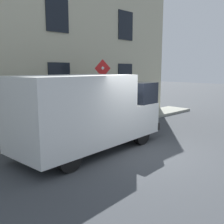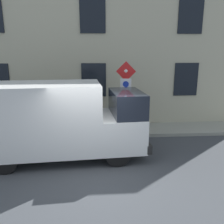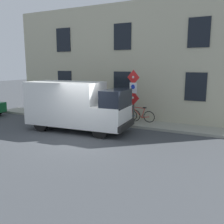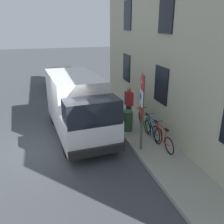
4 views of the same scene
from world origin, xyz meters
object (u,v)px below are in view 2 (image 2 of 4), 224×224
sign_post_stacked (126,91)px  bicycle_red (125,119)px  pedestrian (62,110)px  bicycle_green (88,120)px  litter_bin (83,123)px  bicycle_blue (106,119)px  delivery_van (60,119)px

sign_post_stacked → bicycle_red: size_ratio=1.66×
pedestrian → bicycle_red: bearing=87.0°
bicycle_green → litter_bin: litter_bin is taller
sign_post_stacked → pedestrian: 2.85m
litter_bin → bicycle_red: bearing=-68.8°
bicycle_red → litter_bin: bearing=20.7°
sign_post_stacked → bicycle_blue: (0.87, 0.74, -1.43)m
bicycle_red → bicycle_green: size_ratio=1.00×
sign_post_stacked → bicycle_green: (0.87, 1.59, -1.43)m
delivery_van → bicycle_red: size_ratio=3.19×
bicycle_green → pedestrian: pedestrian is taller
bicycle_green → pedestrian: bearing=24.3°
bicycle_green → pedestrian: size_ratio=1.00×
sign_post_stacked → bicycle_blue: sign_post_stacked is taller
bicycle_blue → litter_bin: size_ratio=1.90×
bicycle_green → litter_bin: size_ratio=1.91×
sign_post_stacked → pedestrian: size_ratio=1.65×
sign_post_stacked → bicycle_green: bearing=61.2°
bicycle_green → bicycle_blue: bearing=-174.1°
delivery_van → litter_bin: 2.27m
pedestrian → bicycle_green: bearing=98.1°
delivery_van → bicycle_blue: size_ratio=3.19×
bicycle_green → delivery_van: bearing=80.1°
bicycle_green → sign_post_stacked: bearing=157.2°
sign_post_stacked → bicycle_green: 2.31m
bicycle_blue → delivery_van: bearing=61.0°
sign_post_stacked → delivery_van: 3.11m
bicycle_blue → bicycle_green: (0.00, 0.85, 0.00)m
bicycle_blue → litter_bin: litter_bin is taller
sign_post_stacked → litter_bin: bearing=85.2°
bicycle_blue → pedestrian: (-0.36, 1.92, 0.56)m
sign_post_stacked → litter_bin: 2.23m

